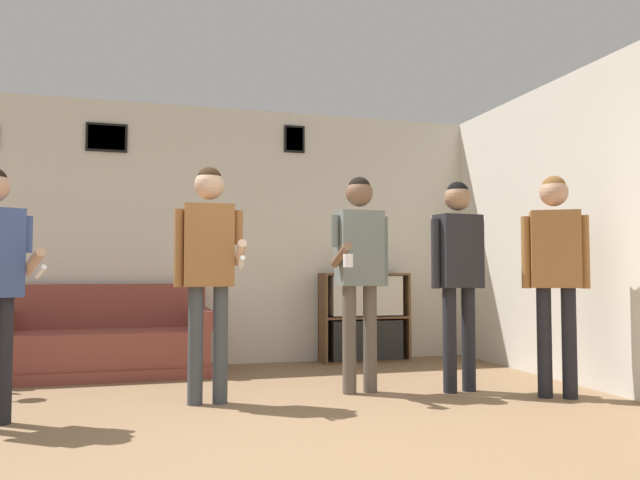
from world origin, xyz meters
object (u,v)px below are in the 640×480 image
person_player_foreground_center (209,256)px  bottle_on_floor (2,378)px  person_spectator_near_bookshelf (458,262)px  person_spectator_far_right (555,260)px  couch (107,345)px  person_watcher_holding_cup (360,258)px  bookshelf (365,317)px

person_player_foreground_center → bottle_on_floor: 2.01m
person_spectator_near_bookshelf → person_spectator_far_right: bearing=-34.9°
person_player_foreground_center → person_spectator_far_right: bearing=-10.9°
couch → person_spectator_near_bookshelf: size_ratio=1.12×
person_spectator_near_bookshelf → couch: bearing=150.0°
couch → person_watcher_holding_cup: person_watcher_holding_cup is taller
person_player_foreground_center → bookshelf: bearing=43.2°
person_spectator_far_right → bottle_on_floor: 4.46m
bookshelf → person_watcher_holding_cup: size_ratio=0.55×
person_watcher_holding_cup → person_spectator_far_right: person_watcher_holding_cup is taller
bookshelf → person_watcher_holding_cup: (-0.63, -1.63, 0.60)m
bookshelf → person_spectator_far_right: 2.42m
person_watcher_holding_cup → bookshelf: bearing=69.0°
bottle_on_floor → person_spectator_far_right: bearing=-18.3°
couch → bookshelf: size_ratio=1.98×
person_watcher_holding_cup → bottle_on_floor: 3.01m
bottle_on_floor → person_player_foreground_center: bearing=-29.5°
bookshelf → bottle_on_floor: (-3.37, -0.86, -0.36)m
couch → person_spectator_far_right: size_ratio=1.11×
person_watcher_holding_cup → person_spectator_far_right: (1.39, -0.59, -0.02)m
person_spectator_near_bookshelf → person_watcher_holding_cup: bearing=167.8°
person_spectator_far_right → bottle_on_floor: size_ratio=5.75×
person_player_foreground_center → person_spectator_near_bookshelf: (2.00, -0.08, -0.03)m
bookshelf → person_spectator_far_right: (0.77, -2.23, 0.58)m
person_spectator_near_bookshelf → person_spectator_far_right: (0.60, -0.42, 0.01)m
couch → person_spectator_near_bookshelf: 3.30m
person_watcher_holding_cup → person_spectator_near_bookshelf: size_ratio=1.02×
couch → person_spectator_near_bookshelf: person_spectator_near_bookshelf is taller
person_spectator_far_right → couch: bearing=149.1°
person_player_foreground_center → person_spectator_far_right: (2.60, -0.50, -0.02)m
couch → person_player_foreground_center: (0.78, -1.53, 0.80)m
person_player_foreground_center → person_watcher_holding_cup: (1.21, 0.09, -0.01)m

